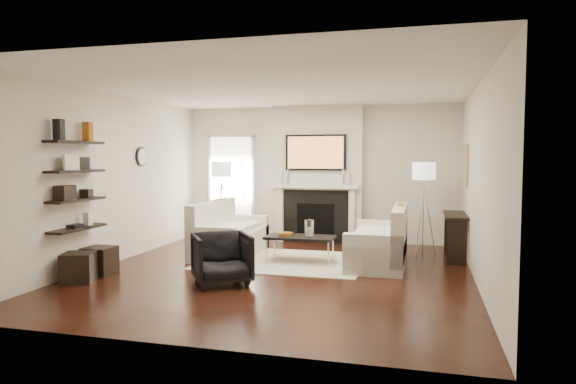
% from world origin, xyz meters
% --- Properties ---
extents(room_envelope, '(6.00, 6.00, 6.00)m').
position_xyz_m(room_envelope, '(0.00, 0.00, 1.35)').
color(room_envelope, black).
rests_on(room_envelope, ground).
extents(chimney_breast, '(1.80, 0.25, 2.70)m').
position_xyz_m(chimney_breast, '(0.00, 2.88, 1.35)').
color(chimney_breast, silver).
rests_on(chimney_breast, floor).
extents(fireplace_surround, '(1.30, 0.02, 1.04)m').
position_xyz_m(fireplace_surround, '(0.00, 2.74, 0.52)').
color(fireplace_surround, black).
rests_on(fireplace_surround, floor).
extents(firebox, '(0.75, 0.02, 0.65)m').
position_xyz_m(firebox, '(0.00, 2.73, 0.45)').
color(firebox, black).
rests_on(firebox, floor).
extents(mantel_pilaster_l, '(0.12, 0.08, 1.10)m').
position_xyz_m(mantel_pilaster_l, '(-0.72, 2.71, 0.55)').
color(mantel_pilaster_l, white).
rests_on(mantel_pilaster_l, floor).
extents(mantel_pilaster_r, '(0.12, 0.08, 1.10)m').
position_xyz_m(mantel_pilaster_r, '(0.72, 2.71, 0.55)').
color(mantel_pilaster_r, white).
rests_on(mantel_pilaster_r, floor).
extents(mantel_shelf, '(1.70, 0.18, 0.07)m').
position_xyz_m(mantel_shelf, '(0.00, 2.69, 1.12)').
color(mantel_shelf, white).
rests_on(mantel_shelf, chimney_breast).
extents(tv_body, '(1.20, 0.06, 0.70)m').
position_xyz_m(tv_body, '(0.00, 2.71, 1.78)').
color(tv_body, black).
rests_on(tv_body, chimney_breast).
extents(tv_screen, '(1.10, 0.00, 0.62)m').
position_xyz_m(tv_screen, '(0.00, 2.68, 1.78)').
color(tv_screen, '#BF723F').
rests_on(tv_screen, tv_body).
extents(candlestick_l_tall, '(0.04, 0.04, 0.30)m').
position_xyz_m(candlestick_l_tall, '(-0.55, 2.70, 1.30)').
color(candlestick_l_tall, silver).
rests_on(candlestick_l_tall, mantel_shelf).
extents(candlestick_l_short, '(0.04, 0.04, 0.24)m').
position_xyz_m(candlestick_l_short, '(-0.68, 2.70, 1.27)').
color(candlestick_l_short, silver).
rests_on(candlestick_l_short, mantel_shelf).
extents(candlestick_r_tall, '(0.04, 0.04, 0.30)m').
position_xyz_m(candlestick_r_tall, '(0.55, 2.70, 1.30)').
color(candlestick_r_tall, silver).
rests_on(candlestick_r_tall, mantel_shelf).
extents(candlestick_r_short, '(0.04, 0.04, 0.24)m').
position_xyz_m(candlestick_r_short, '(0.68, 2.70, 1.27)').
color(candlestick_r_short, silver).
rests_on(candlestick_r_short, mantel_shelf).
extents(hallway_panel, '(0.90, 0.02, 2.10)m').
position_xyz_m(hallway_panel, '(-1.85, 2.98, 1.05)').
color(hallway_panel, white).
rests_on(hallway_panel, floor).
extents(door_trim_l, '(0.06, 0.06, 2.16)m').
position_xyz_m(door_trim_l, '(-2.33, 2.96, 1.05)').
color(door_trim_l, white).
rests_on(door_trim_l, floor).
extents(door_trim_r, '(0.06, 0.06, 2.16)m').
position_xyz_m(door_trim_r, '(-1.37, 2.96, 1.05)').
color(door_trim_r, white).
rests_on(door_trim_r, floor).
extents(door_trim_top, '(1.02, 0.06, 0.06)m').
position_xyz_m(door_trim_top, '(-1.85, 2.96, 2.13)').
color(door_trim_top, white).
rests_on(door_trim_top, wall_back).
extents(rug, '(2.60, 2.00, 0.01)m').
position_xyz_m(rug, '(-0.14, 0.84, 0.01)').
color(rug, '#C1B79E').
rests_on(rug, floor).
extents(loveseat_left_base, '(0.85, 1.80, 0.42)m').
position_xyz_m(loveseat_left_base, '(-1.17, 1.13, 0.21)').
color(loveseat_left_base, silver).
rests_on(loveseat_left_base, floor).
extents(loveseat_left_back, '(0.18, 1.80, 0.80)m').
position_xyz_m(loveseat_left_back, '(-1.51, 1.13, 0.53)').
color(loveseat_left_back, silver).
rests_on(loveseat_left_back, floor).
extents(loveseat_left_arm_n, '(0.85, 0.18, 0.60)m').
position_xyz_m(loveseat_left_arm_n, '(-1.17, 0.32, 0.30)').
color(loveseat_left_arm_n, silver).
rests_on(loveseat_left_arm_n, floor).
extents(loveseat_left_arm_s, '(0.85, 0.18, 0.60)m').
position_xyz_m(loveseat_left_arm_s, '(-1.17, 1.94, 0.30)').
color(loveseat_left_arm_s, silver).
rests_on(loveseat_left_arm_s, floor).
extents(loveseat_left_cushion, '(0.63, 1.44, 0.10)m').
position_xyz_m(loveseat_left_cushion, '(-1.12, 1.13, 0.47)').
color(loveseat_left_cushion, silver).
rests_on(loveseat_left_cushion, loveseat_left_base).
extents(pillow_left_orange, '(0.10, 0.42, 0.42)m').
position_xyz_m(pillow_left_orange, '(-1.51, 1.43, 0.73)').
color(pillow_left_orange, '#AC5B15').
rests_on(pillow_left_orange, loveseat_left_cushion).
extents(pillow_left_charcoal, '(0.10, 0.40, 0.40)m').
position_xyz_m(pillow_left_charcoal, '(-1.51, 0.83, 0.72)').
color(pillow_left_charcoal, black).
rests_on(pillow_left_charcoal, loveseat_left_cushion).
extents(loveseat_right_base, '(0.85, 1.80, 0.42)m').
position_xyz_m(loveseat_right_base, '(1.36, 0.98, 0.21)').
color(loveseat_right_base, silver).
rests_on(loveseat_right_base, floor).
extents(loveseat_right_back, '(0.18, 1.80, 0.80)m').
position_xyz_m(loveseat_right_back, '(1.70, 0.98, 0.53)').
color(loveseat_right_back, silver).
rests_on(loveseat_right_back, floor).
extents(loveseat_right_arm_n, '(0.85, 0.18, 0.60)m').
position_xyz_m(loveseat_right_arm_n, '(1.36, 0.17, 0.30)').
color(loveseat_right_arm_n, silver).
rests_on(loveseat_right_arm_n, floor).
extents(loveseat_right_arm_s, '(0.85, 0.18, 0.60)m').
position_xyz_m(loveseat_right_arm_s, '(1.36, 1.79, 0.30)').
color(loveseat_right_arm_s, silver).
rests_on(loveseat_right_arm_s, floor).
extents(loveseat_right_cushion, '(0.63, 1.44, 0.10)m').
position_xyz_m(loveseat_right_cushion, '(1.31, 0.98, 0.47)').
color(loveseat_right_cushion, silver).
rests_on(loveseat_right_cushion, loveseat_right_base).
extents(pillow_right_orange, '(0.10, 0.42, 0.42)m').
position_xyz_m(pillow_right_orange, '(1.70, 1.28, 0.73)').
color(pillow_right_orange, '#AC5B15').
rests_on(pillow_right_orange, loveseat_right_cushion).
extents(pillow_right_charcoal, '(0.10, 0.40, 0.40)m').
position_xyz_m(pillow_right_charcoal, '(1.70, 0.68, 0.72)').
color(pillow_right_charcoal, black).
rests_on(pillow_right_charcoal, loveseat_right_cushion).
extents(coffee_table, '(1.10, 0.55, 0.04)m').
position_xyz_m(coffee_table, '(0.13, 0.86, 0.40)').
color(coffee_table, black).
rests_on(coffee_table, floor).
extents(coffee_leg_nw, '(0.02, 0.02, 0.38)m').
position_xyz_m(coffee_leg_nw, '(-0.37, 0.64, 0.19)').
color(coffee_leg_nw, silver).
rests_on(coffee_leg_nw, floor).
extents(coffee_leg_ne, '(0.02, 0.02, 0.38)m').
position_xyz_m(coffee_leg_ne, '(0.63, 0.64, 0.19)').
color(coffee_leg_ne, silver).
rests_on(coffee_leg_ne, floor).
extents(coffee_leg_sw, '(0.02, 0.02, 0.38)m').
position_xyz_m(coffee_leg_sw, '(-0.37, 1.08, 0.19)').
color(coffee_leg_sw, silver).
rests_on(coffee_leg_sw, floor).
extents(coffee_leg_se, '(0.02, 0.02, 0.38)m').
position_xyz_m(coffee_leg_se, '(0.63, 1.08, 0.19)').
color(coffee_leg_se, silver).
rests_on(coffee_leg_se, floor).
extents(hurricane_glass, '(0.15, 0.15, 0.26)m').
position_xyz_m(hurricane_glass, '(0.28, 0.86, 0.56)').
color(hurricane_glass, white).
rests_on(hurricane_glass, coffee_table).
extents(hurricane_candle, '(0.09, 0.09, 0.14)m').
position_xyz_m(hurricane_candle, '(0.28, 0.86, 0.50)').
color(hurricane_candle, white).
rests_on(hurricane_candle, coffee_table).
extents(copper_bowl, '(0.27, 0.27, 0.04)m').
position_xyz_m(copper_bowl, '(-0.12, 0.86, 0.45)').
color(copper_bowl, '#9D6A1A').
rests_on(copper_bowl, coffee_table).
extents(armchair, '(0.98, 0.97, 0.75)m').
position_xyz_m(armchair, '(-0.56, -0.78, 0.37)').
color(armchair, black).
rests_on(armchair, floor).
extents(lamp_left_post, '(0.02, 0.02, 1.20)m').
position_xyz_m(lamp_left_post, '(-1.85, 2.42, 0.60)').
color(lamp_left_post, silver).
rests_on(lamp_left_post, floor).
extents(lamp_left_shade, '(0.40, 0.40, 0.30)m').
position_xyz_m(lamp_left_shade, '(-1.85, 2.42, 1.45)').
color(lamp_left_shade, white).
rests_on(lamp_left_shade, lamp_left_post).
extents(lamp_left_leg_a, '(0.25, 0.02, 1.23)m').
position_xyz_m(lamp_left_leg_a, '(-1.74, 2.42, 0.60)').
color(lamp_left_leg_a, silver).
rests_on(lamp_left_leg_a, floor).
extents(lamp_left_leg_b, '(0.14, 0.22, 1.23)m').
position_xyz_m(lamp_left_leg_b, '(-1.91, 2.52, 0.60)').
color(lamp_left_leg_b, silver).
rests_on(lamp_left_leg_b, floor).
extents(lamp_left_leg_c, '(0.14, 0.22, 1.23)m').
position_xyz_m(lamp_left_leg_c, '(-1.91, 2.33, 0.60)').
color(lamp_left_leg_c, silver).
rests_on(lamp_left_leg_c, floor).
extents(lamp_right_post, '(0.02, 0.02, 1.20)m').
position_xyz_m(lamp_right_post, '(2.05, 2.16, 0.60)').
color(lamp_right_post, silver).
rests_on(lamp_right_post, floor).
extents(lamp_right_shade, '(0.40, 0.40, 0.30)m').
position_xyz_m(lamp_right_shade, '(2.05, 2.16, 1.45)').
color(lamp_right_shade, white).
rests_on(lamp_right_shade, lamp_right_post).
extents(lamp_right_leg_a, '(0.25, 0.02, 1.23)m').
position_xyz_m(lamp_right_leg_a, '(2.16, 2.16, 0.60)').
color(lamp_right_leg_a, silver).
rests_on(lamp_right_leg_a, floor).
extents(lamp_right_leg_b, '(0.14, 0.22, 1.23)m').
position_xyz_m(lamp_right_leg_b, '(2.00, 2.26, 0.60)').
color(lamp_right_leg_b, silver).
rests_on(lamp_right_leg_b, floor).
extents(lamp_right_leg_c, '(0.14, 0.22, 1.23)m').
position_xyz_m(lamp_right_leg_c, '(1.99, 2.07, 0.60)').
color(lamp_right_leg_c, silver).
rests_on(lamp_right_leg_c, floor).
extents(console_top, '(0.35, 1.20, 0.04)m').
position_xyz_m(console_top, '(2.57, 1.80, 0.73)').
color(console_top, black).
rests_on(console_top, floor).
extents(console_leg_n, '(0.30, 0.04, 0.71)m').
position_xyz_m(console_leg_n, '(2.57, 1.25, 0.35)').
color(console_leg_n, black).
rests_on(console_leg_n, floor).
extents(console_leg_s, '(0.30, 0.04, 0.71)m').
position_xyz_m(console_leg_s, '(2.57, 2.35, 0.35)').
color(console_leg_s, black).
rests_on(console_leg_s, floor).
extents(wall_art, '(0.03, 0.70, 0.70)m').
position_xyz_m(wall_art, '(2.73, 2.05, 1.55)').
color(wall_art, tan).
rests_on(wall_art, wall_right).
extents(shelf_bottom, '(0.25, 1.00, 0.03)m').
position_xyz_m(shelf_bottom, '(-2.62, -1.00, 0.70)').
color(shelf_bottom, black).
rests_on(shelf_bottom, wall_left).
extents(shelf_lower, '(0.25, 1.00, 0.04)m').
position_xyz_m(shelf_lower, '(-2.62, -1.00, 1.10)').
color(shelf_lower, black).
rests_on(shelf_lower, wall_left).
extents(shelf_upper, '(0.25, 1.00, 0.04)m').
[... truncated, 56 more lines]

